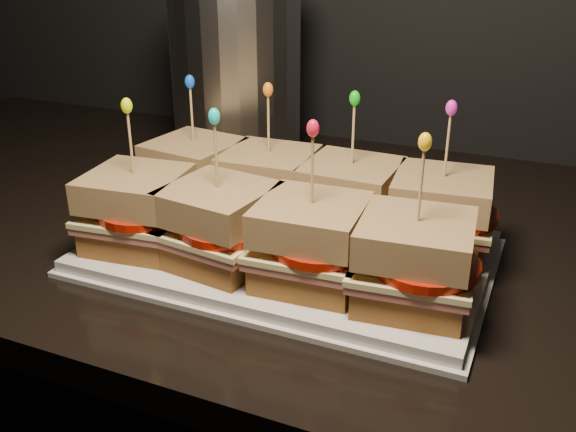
% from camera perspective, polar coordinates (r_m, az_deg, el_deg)
% --- Properties ---
extents(granite_slab, '(2.28, 0.73, 0.03)m').
position_cam_1_polar(granite_slab, '(0.80, 20.87, -4.57)').
color(granite_slab, black).
rests_on(granite_slab, cabinet).
extents(platter, '(0.44, 0.27, 0.02)m').
position_cam_1_polar(platter, '(0.73, -0.00, -3.29)').
color(platter, silver).
rests_on(platter, granite_slab).
extents(platter_rim, '(0.45, 0.28, 0.01)m').
position_cam_1_polar(platter_rim, '(0.73, -0.00, -3.71)').
color(platter_rim, silver).
rests_on(platter_rim, granite_slab).
extents(sandwich_0_bread_bot, '(0.11, 0.11, 0.03)m').
position_cam_1_polar(sandwich_0_bread_bot, '(0.84, -8.11, 1.89)').
color(sandwich_0_bread_bot, '#5F2E10').
rests_on(sandwich_0_bread_bot, platter).
extents(sandwich_0_ham, '(0.12, 0.12, 0.01)m').
position_cam_1_polar(sandwich_0_ham, '(0.83, -8.18, 3.03)').
color(sandwich_0_ham, '#BC5B4F').
rests_on(sandwich_0_ham, sandwich_0_bread_bot).
extents(sandwich_0_cheese, '(0.13, 0.12, 0.01)m').
position_cam_1_polar(sandwich_0_cheese, '(0.83, -8.21, 3.48)').
color(sandwich_0_cheese, '#F1E398').
rests_on(sandwich_0_cheese, sandwich_0_ham).
extents(sandwich_0_tomato, '(0.10, 0.10, 0.01)m').
position_cam_1_polar(sandwich_0_tomato, '(0.82, -7.73, 3.72)').
color(sandwich_0_tomato, '#AC1708').
rests_on(sandwich_0_tomato, sandwich_0_cheese).
extents(sandwich_0_bread_top, '(0.12, 0.12, 0.03)m').
position_cam_1_polar(sandwich_0_bread_top, '(0.82, -8.33, 5.40)').
color(sandwich_0_bread_top, brown).
rests_on(sandwich_0_bread_top, sandwich_0_tomato).
extents(sandwich_0_pick, '(0.00, 0.00, 0.09)m').
position_cam_1_polar(sandwich_0_pick, '(0.81, -8.53, 8.59)').
color(sandwich_0_pick, tan).
rests_on(sandwich_0_pick, sandwich_0_bread_top).
extents(sandwich_0_frill, '(0.01, 0.01, 0.02)m').
position_cam_1_polar(sandwich_0_frill, '(0.79, -8.74, 11.72)').
color(sandwich_0_frill, blue).
rests_on(sandwich_0_frill, sandwich_0_pick).
extents(sandwich_1_bread_bot, '(0.10, 0.10, 0.03)m').
position_cam_1_polar(sandwich_1_bread_bot, '(0.79, -1.66, 0.78)').
color(sandwich_1_bread_bot, '#5F2E10').
rests_on(sandwich_1_bread_bot, platter).
extents(sandwich_1_ham, '(0.12, 0.11, 0.01)m').
position_cam_1_polar(sandwich_1_ham, '(0.79, -1.67, 1.98)').
color(sandwich_1_ham, '#BC5B4F').
rests_on(sandwich_1_ham, sandwich_1_bread_bot).
extents(sandwich_1_cheese, '(0.12, 0.11, 0.01)m').
position_cam_1_polar(sandwich_1_cheese, '(0.78, -1.68, 2.45)').
color(sandwich_1_cheese, '#F1E398').
rests_on(sandwich_1_cheese, sandwich_1_ham).
extents(sandwich_1_tomato, '(0.10, 0.10, 0.01)m').
position_cam_1_polar(sandwich_1_tomato, '(0.77, -1.06, 2.69)').
color(sandwich_1_tomato, '#AC1708').
rests_on(sandwich_1_tomato, sandwich_1_cheese).
extents(sandwich_1_bread_top, '(0.11, 0.11, 0.03)m').
position_cam_1_polar(sandwich_1_bread_top, '(0.77, -1.71, 4.48)').
color(sandwich_1_bread_top, brown).
rests_on(sandwich_1_bread_top, sandwich_1_tomato).
extents(sandwich_1_pick, '(0.00, 0.00, 0.09)m').
position_cam_1_polar(sandwich_1_pick, '(0.76, -1.75, 7.86)').
color(sandwich_1_pick, tan).
rests_on(sandwich_1_pick, sandwich_1_bread_top).
extents(sandwich_1_frill, '(0.01, 0.01, 0.02)m').
position_cam_1_polar(sandwich_1_frill, '(0.75, -1.79, 11.17)').
color(sandwich_1_frill, orange).
rests_on(sandwich_1_frill, sandwich_1_pick).
extents(sandwich_2_bread_bot, '(0.10, 0.10, 0.03)m').
position_cam_1_polar(sandwich_2_bread_bot, '(0.76, 5.48, -0.46)').
color(sandwich_2_bread_bot, '#5F2E10').
rests_on(sandwich_2_bread_bot, platter).
extents(sandwich_2_ham, '(0.11, 0.11, 0.01)m').
position_cam_1_polar(sandwich_2_ham, '(0.75, 5.53, 0.78)').
color(sandwich_2_ham, '#BC5B4F').
rests_on(sandwich_2_ham, sandwich_2_bread_bot).
extents(sandwich_2_cheese, '(0.12, 0.11, 0.01)m').
position_cam_1_polar(sandwich_2_cheese, '(0.75, 5.56, 1.28)').
color(sandwich_2_cheese, '#F1E398').
rests_on(sandwich_2_cheese, sandwich_2_ham).
extents(sandwich_2_tomato, '(0.10, 0.10, 0.01)m').
position_cam_1_polar(sandwich_2_tomato, '(0.74, 6.32, 1.50)').
color(sandwich_2_tomato, '#AC1708').
rests_on(sandwich_2_tomato, sandwich_2_cheese).
extents(sandwich_2_bread_top, '(0.11, 0.11, 0.03)m').
position_cam_1_polar(sandwich_2_bread_top, '(0.74, 5.65, 3.38)').
color(sandwich_2_bread_top, brown).
rests_on(sandwich_2_bread_top, sandwich_2_tomato).
extents(sandwich_2_pick, '(0.00, 0.00, 0.09)m').
position_cam_1_polar(sandwich_2_pick, '(0.72, 5.80, 6.90)').
color(sandwich_2_pick, tan).
rests_on(sandwich_2_pick, sandwich_2_bread_top).
extents(sandwich_2_frill, '(0.01, 0.01, 0.02)m').
position_cam_1_polar(sandwich_2_frill, '(0.71, 5.95, 10.37)').
color(sandwich_2_frill, '#13BC14').
rests_on(sandwich_2_frill, sandwich_2_pick).
extents(sandwich_3_bread_bot, '(0.11, 0.11, 0.03)m').
position_cam_1_polar(sandwich_3_bread_bot, '(0.74, 13.17, -1.78)').
color(sandwich_3_bread_bot, '#5F2E10').
rests_on(sandwich_3_bread_bot, platter).
extents(sandwich_3_ham, '(0.12, 0.12, 0.01)m').
position_cam_1_polar(sandwich_3_ham, '(0.73, 13.30, -0.52)').
color(sandwich_3_ham, '#BC5B4F').
rests_on(sandwich_3_ham, sandwich_3_bread_bot).
extents(sandwich_3_cheese, '(0.12, 0.12, 0.01)m').
position_cam_1_polar(sandwich_3_cheese, '(0.73, 13.35, -0.01)').
color(sandwich_3_cheese, '#F1E398').
rests_on(sandwich_3_cheese, sandwich_3_ham).
extents(sandwich_3_tomato, '(0.10, 0.10, 0.01)m').
position_cam_1_polar(sandwich_3_tomato, '(0.72, 14.25, 0.20)').
color(sandwich_3_tomato, '#AC1708').
rests_on(sandwich_3_tomato, sandwich_3_cheese).
extents(sandwich_3_bread_top, '(0.11, 0.11, 0.03)m').
position_cam_1_polar(sandwich_3_bread_top, '(0.71, 13.57, 2.13)').
color(sandwich_3_bread_top, brown).
rests_on(sandwich_3_bread_top, sandwich_3_tomato).
extents(sandwich_3_pick, '(0.00, 0.00, 0.09)m').
position_cam_1_polar(sandwich_3_pick, '(0.70, 13.95, 5.73)').
color(sandwich_3_pick, tan).
rests_on(sandwich_3_pick, sandwich_3_bread_top).
extents(sandwich_3_frill, '(0.01, 0.01, 0.02)m').
position_cam_1_polar(sandwich_3_frill, '(0.69, 14.32, 9.29)').
color(sandwich_3_frill, '#D023A8').
rests_on(sandwich_3_frill, sandwich_3_pick).
extents(sandwich_4_bread_bot, '(0.11, 0.11, 0.03)m').
position_cam_1_polar(sandwich_4_bread_bot, '(0.74, -13.02, -1.48)').
color(sandwich_4_bread_bot, '#5F2E10').
rests_on(sandwich_4_bread_bot, platter).
extents(sandwich_4_ham, '(0.12, 0.12, 0.01)m').
position_cam_1_polar(sandwich_4_ham, '(0.74, -13.15, -0.22)').
color(sandwich_4_ham, '#BC5B4F').
rests_on(sandwich_4_ham, sandwich_4_bread_bot).
extents(sandwich_4_cheese, '(0.12, 0.12, 0.01)m').
position_cam_1_polar(sandwich_4_cheese, '(0.73, -13.20, 0.27)').
color(sandwich_4_cheese, '#F1E398').
rests_on(sandwich_4_cheese, sandwich_4_ham).
extents(sandwich_4_tomato, '(0.10, 0.10, 0.01)m').
position_cam_1_polar(sandwich_4_tomato, '(0.72, -12.76, 0.49)').
color(sandwich_4_tomato, '#AC1708').
rests_on(sandwich_4_tomato, sandwich_4_cheese).
extents(sandwich_4_bread_top, '(0.11, 0.11, 0.03)m').
position_cam_1_polar(sandwich_4_bread_top, '(0.72, -13.42, 2.40)').
color(sandwich_4_bread_top, brown).
rests_on(sandwich_4_bread_top, sandwich_4_tomato).
extents(sandwich_4_pick, '(0.00, 0.00, 0.09)m').
position_cam_1_polar(sandwich_4_pick, '(0.71, -13.79, 5.97)').
color(sandwich_4_pick, tan).
rests_on(sandwich_4_pick, sandwich_4_bread_top).
extents(sandwich_4_frill, '(0.01, 0.01, 0.02)m').
position_cam_1_polar(sandwich_4_frill, '(0.70, -14.15, 9.49)').
color(sandwich_4_frill, '#D7E707').
rests_on(sandwich_4_frill, sandwich_4_pick).
extents(sandwich_5_bread_bot, '(0.11, 0.11, 0.03)m').
position_cam_1_polar(sandwich_5_bread_bot, '(0.69, -6.01, -2.99)').
color(sandwich_5_bread_bot, '#5F2E10').
rests_on(sandwich_5_bread_bot, platter).
extents(sandwich_5_ham, '(0.12, 0.12, 0.01)m').
position_cam_1_polar(sandwich_5_ham, '(0.68, -6.07, -1.65)').
color(sandwich_5_ham, '#BC5B4F').
rests_on(sandwich_5_ham, sandwich_5_bread_bot).
extents(sandwich_5_cheese, '(0.13, 0.12, 0.01)m').
position_cam_1_polar(sandwich_5_cheese, '(0.68, -6.10, -1.12)').
color(sandwich_5_cheese, '#F1E398').
rests_on(sandwich_5_cheese, sandwich_5_ham).
extents(sandwich_5_tomato, '(0.10, 0.10, 0.01)m').
position_cam_1_polar(sandwich_5_tomato, '(0.67, -5.48, -0.92)').
color(sandwich_5_tomato, '#AC1708').
rests_on(sandwich_5_tomato, sandwich_5_cheese).
extents(sandwich_5_bread_top, '(0.12, 0.12, 0.03)m').
position_cam_1_polar(sandwich_5_bread_top, '(0.67, -6.21, 1.15)').
color(sandwich_5_bread_top, brown).
rests_on(sandwich_5_bread_top, sandwich_5_tomato).
extents(sandwich_5_pick, '(0.00, 0.00, 0.09)m').
position_cam_1_polar(sandwich_5_pick, '(0.65, -6.39, 4.99)').
color(sandwich_5_pick, tan).
rests_on(sandwich_5_pick, sandwich_5_bread_top).
extents(sandwich_5_frill, '(0.01, 0.01, 0.02)m').
position_cam_1_polar(sandwich_5_frill, '(0.64, -6.58, 8.80)').
color(sandwich_5_frill, '#14C6C5').
rests_on(sandwich_5_frill, sandwich_5_pick).
extents(sandwich_6_bread_bot, '(0.11, 0.11, 0.03)m').
position_cam_1_polar(sandwich_6_bread_bot, '(0.65, 2.02, -4.65)').
color(sandwich_6_bread_bot, '#5F2E10').
rests_on(sandwich_6_bread_bot, platter).
extents(sandwich_6_ham, '(0.12, 0.11, 0.01)m').
position_cam_1_polar(sandwich_6_ham, '(0.64, 2.04, -3.26)').
color(sandwich_6_ham, '#BC5B4F').
rests_on(sandwich_6_ham, sandwich_6_bread_bot).
extents(sandwich_6_cheese, '(0.12, 0.11, 0.01)m').
position_cam_1_polar(sandwich_6_cheese, '(0.64, 2.05, -2.70)').
color(sandwich_6_cheese, '#F1E398').
rests_on(sandwich_6_cheese, sandwich_6_ham).
extents(sandwich_6_tomato, '(0.10, 0.10, 0.01)m').
position_cam_1_polar(sandwich_6_tomato, '(0.63, 2.88, -2.51)').
color(sandwich_6_tomato, '#AC1708').
rests_on(sandwich_6_tomato, sandwich_6_cheese).
extents(sandwich_6_bread_top, '(0.11, 0.11, 0.03)m').
position_cam_1_polar(sandwich_6_bread_top, '(0.63, 2.09, -0.31)').
color(sandwich_6_bread_top, brown).
rests_on(sandwich_6_bread_top, sandwich_6_tomato).
extents(sandwich_6_pick, '(0.00, 0.00, 0.09)m').
position_cam_1_polar(sandwich_6_pick, '(0.61, 2.16, 3.75)').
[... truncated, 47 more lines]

